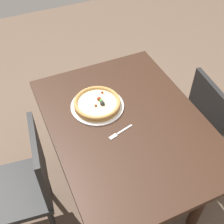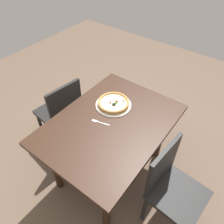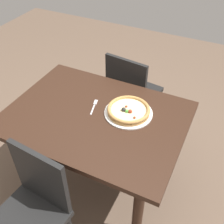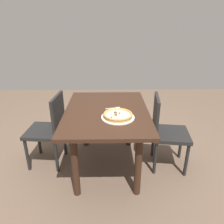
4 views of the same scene
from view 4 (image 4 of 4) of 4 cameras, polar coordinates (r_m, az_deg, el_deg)
ground_plane at (r=2.65m, az=-1.30°, el=-14.00°), size 6.00×6.00×0.00m
dining_table at (r=2.32m, az=-1.44°, el=-1.97°), size 1.21×0.89×0.72m
chair_near at (r=2.55m, az=-16.45°, el=-4.09°), size 0.43×0.43×0.87m
chair_far at (r=2.47m, az=14.17°, el=-4.74°), size 0.45×0.45×0.87m
plate at (r=2.10m, az=1.59°, el=-1.44°), size 0.33×0.33×0.01m
pizza at (r=2.09m, az=1.59°, el=-0.81°), size 0.29×0.29×0.05m
fork at (r=2.33m, az=0.53°, el=1.11°), size 0.06×0.16×0.00m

